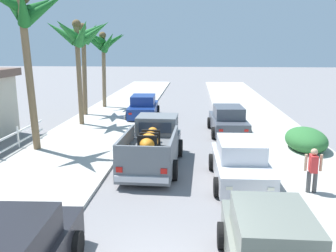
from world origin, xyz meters
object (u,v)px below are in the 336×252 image
object	(u,v)px
car_left_near	(143,107)
palm_tree_right_fore	(103,43)
pedestrian	(313,169)
car_right_near	(272,251)
palm_tree_right_mid	(27,19)
palm_tree_left_back	(79,37)
hedge_bush	(306,140)
pickup_truck	(153,146)
car_right_mid	(240,163)
car_left_mid	(228,121)
palm_tree_left_mid	(83,37)

from	to	relation	value
car_left_near	palm_tree_right_fore	bearing A→B (deg)	133.32
car_left_near	pedestrian	distance (m)	14.66
car_right_near	pedestrian	world-z (taller)	pedestrian
palm_tree_right_mid	palm_tree_left_back	world-z (taller)	palm_tree_right_mid
hedge_bush	pedestrian	bearing A→B (deg)	-104.31
pickup_truck	car_right_near	distance (m)	8.01
car_right_mid	car_left_mid	bearing A→B (deg)	88.22
car_left_near	car_left_mid	size ratio (longest dim) A/B	1.00
palm_tree_right_fore	pedestrian	size ratio (longest dim) A/B	3.73
pickup_truck	hedge_bush	xyz separation A→B (m)	(6.79, 2.52, -0.26)
car_left_near	palm_tree_left_back	bearing A→B (deg)	-138.84
palm_tree_left_back	palm_tree_right_fore	bearing A→B (deg)	92.51
car_right_near	palm_tree_left_back	size ratio (longest dim) A/B	0.67
car_left_near	car_right_mid	world-z (taller)	same
hedge_bush	pickup_truck	bearing A→B (deg)	-159.66
palm_tree_left_mid	palm_tree_right_mid	xyz separation A→B (m)	(0.43, -9.13, 0.53)
palm_tree_left_mid	car_right_mid	bearing A→B (deg)	-52.85
pedestrian	palm_tree_right_mid	bearing A→B (deg)	159.52
pickup_truck	car_left_mid	bearing A→B (deg)	58.97
palm_tree_left_mid	palm_tree_right_mid	bearing A→B (deg)	-87.31
car_right_mid	palm_tree_right_fore	world-z (taller)	palm_tree_right_fore
palm_tree_left_mid	hedge_bush	size ratio (longest dim) A/B	2.27
palm_tree_right_fore	hedge_bush	distance (m)	17.19
car_left_near	car_right_near	size ratio (longest dim) A/B	1.01
palm_tree_right_mid	pedestrian	bearing A→B (deg)	-20.48
palm_tree_left_back	pedestrian	distance (m)	15.09
car_right_near	car_right_mid	distance (m)	5.71
car_left_mid	car_right_mid	size ratio (longest dim) A/B	1.01
car_left_mid	palm_tree_left_mid	bearing A→B (deg)	153.63
pedestrian	car_left_mid	bearing A→B (deg)	102.79
pickup_truck	car_right_near	world-z (taller)	pickup_truck
hedge_bush	car_right_mid	bearing A→B (deg)	-130.30
car_left_near	hedge_bush	world-z (taller)	car_left_near
palm_tree_right_mid	hedge_bush	xyz separation A→B (m)	(12.26, 1.11, -5.31)
palm_tree_right_mid	hedge_bush	bearing A→B (deg)	5.19
pickup_truck	car_left_mid	size ratio (longest dim) A/B	1.22
palm_tree_right_fore	hedge_bush	bearing A→B (deg)	-42.97
car_right_mid	palm_tree_right_fore	distance (m)	18.21
car_left_mid	pedestrian	size ratio (longest dim) A/B	2.72
palm_tree_right_mid	car_right_near	bearing A→B (deg)	-45.00
car_left_near	palm_tree_right_fore	world-z (taller)	palm_tree_right_fore
car_left_near	hedge_bush	bearing A→B (deg)	-41.28
car_right_mid	hedge_bush	xyz separation A→B (m)	(3.50, 4.12, -0.16)
palm_tree_left_mid	pedestrian	xyz separation A→B (m)	(11.37, -13.21, -4.41)
palm_tree_right_fore	palm_tree_left_mid	bearing A→B (deg)	-99.30
palm_tree_right_fore	car_left_mid	bearing A→B (deg)	-41.91
car_left_near	pedestrian	xyz separation A→B (m)	(7.26, -12.73, 0.20)
palm_tree_left_back	car_left_mid	bearing A→B (deg)	-8.77
car_left_near	car_left_mid	bearing A→B (deg)	-38.25
pickup_truck	palm_tree_right_mid	world-z (taller)	palm_tree_right_mid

